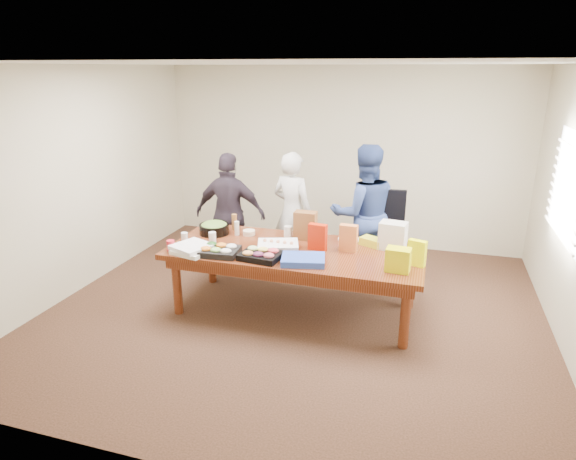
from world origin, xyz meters
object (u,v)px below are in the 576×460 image
(sheet_cake, at_px, (278,246))
(salad_bowl, at_px, (214,229))
(person_right, at_px, (364,214))
(conference_table, at_px, (295,280))
(person_center, at_px, (293,212))
(office_chair, at_px, (382,243))

(sheet_cake, relative_size, salad_bowl, 1.23)
(person_right, height_order, salad_bowl, person_right)
(conference_table, xyz_separation_m, sheet_cake, (-0.18, -0.06, 0.41))
(person_center, xyz_separation_m, sheet_cake, (0.19, -1.24, -0.03))
(office_chair, relative_size, salad_bowl, 3.22)
(person_center, relative_size, sheet_cake, 3.69)
(office_chair, bearing_deg, salad_bowl, -163.06)
(person_right, relative_size, sheet_cake, 4.03)
(conference_table, relative_size, person_center, 1.72)
(sheet_cake, bearing_deg, conference_table, 0.23)
(conference_table, height_order, salad_bowl, salad_bowl)
(person_center, height_order, sheet_cake, person_center)
(person_center, distance_m, person_right, 0.97)
(conference_table, height_order, person_center, person_center)
(sheet_cake, bearing_deg, person_right, 38.81)
(office_chair, bearing_deg, person_center, 166.30)
(conference_table, bearing_deg, office_chair, 48.18)
(office_chair, distance_m, sheet_cake, 1.47)
(person_center, bearing_deg, salad_bowl, 71.22)
(salad_bowl, bearing_deg, person_right, 27.90)
(office_chair, height_order, salad_bowl, office_chair)
(salad_bowl, bearing_deg, conference_table, -11.92)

